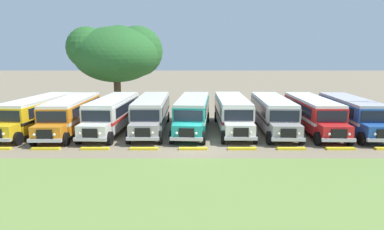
{
  "coord_description": "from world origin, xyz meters",
  "views": [
    {
      "loc": [
        -0.08,
        -23.51,
        6.68
      ],
      "look_at": [
        0.0,
        4.07,
        1.6
      ],
      "focal_mm": 31.38,
      "sensor_mm": 36.0,
      "label": 1
    }
  ],
  "objects_px": {
    "parked_bus_slot_6": "(272,112)",
    "broad_shade_tree": "(117,52)",
    "parked_bus_slot_2": "(112,112)",
    "parked_bus_slot_5": "(231,112)",
    "parked_bus_slot_8": "(350,113)",
    "parked_bus_slot_1": "(70,113)",
    "parked_bus_slot_3": "(151,112)",
    "parked_bus_slot_4": "(192,112)",
    "parked_bus_slot_0": "(36,113)",
    "parked_bus_slot_7": "(311,113)"
  },
  "relations": [
    {
      "from": "parked_bus_slot_7",
      "to": "broad_shade_tree",
      "type": "height_order",
      "value": "broad_shade_tree"
    },
    {
      "from": "parked_bus_slot_0",
      "to": "parked_bus_slot_8",
      "type": "bearing_deg",
      "value": 95.05
    },
    {
      "from": "parked_bus_slot_2",
      "to": "parked_bus_slot_6",
      "type": "height_order",
      "value": "same"
    },
    {
      "from": "parked_bus_slot_2",
      "to": "broad_shade_tree",
      "type": "distance_m",
      "value": 13.27
    },
    {
      "from": "parked_bus_slot_0",
      "to": "parked_bus_slot_4",
      "type": "relative_size",
      "value": 1.0
    },
    {
      "from": "parked_bus_slot_5",
      "to": "broad_shade_tree",
      "type": "height_order",
      "value": "broad_shade_tree"
    },
    {
      "from": "parked_bus_slot_0",
      "to": "parked_bus_slot_7",
      "type": "height_order",
      "value": "same"
    },
    {
      "from": "parked_bus_slot_0",
      "to": "broad_shade_tree",
      "type": "distance_m",
      "value": 14.0
    },
    {
      "from": "parked_bus_slot_0",
      "to": "parked_bus_slot_4",
      "type": "bearing_deg",
      "value": 96.11
    },
    {
      "from": "parked_bus_slot_8",
      "to": "parked_bus_slot_3",
      "type": "bearing_deg",
      "value": -89.0
    },
    {
      "from": "parked_bus_slot_2",
      "to": "parked_bus_slot_5",
      "type": "distance_m",
      "value": 10.54
    },
    {
      "from": "parked_bus_slot_5",
      "to": "parked_bus_slot_0",
      "type": "bearing_deg",
      "value": -88.52
    },
    {
      "from": "parked_bus_slot_5",
      "to": "parked_bus_slot_7",
      "type": "bearing_deg",
      "value": 86.7
    },
    {
      "from": "parked_bus_slot_3",
      "to": "parked_bus_slot_8",
      "type": "xyz_separation_m",
      "value": [
        17.46,
        -0.43,
        0.0
      ]
    },
    {
      "from": "parked_bus_slot_3",
      "to": "parked_bus_slot_4",
      "type": "xyz_separation_m",
      "value": [
        3.65,
        -0.1,
        0.0
      ]
    },
    {
      "from": "parked_bus_slot_6",
      "to": "broad_shade_tree",
      "type": "bearing_deg",
      "value": -125.03
    },
    {
      "from": "parked_bus_slot_0",
      "to": "parked_bus_slot_6",
      "type": "relative_size",
      "value": 1.01
    },
    {
      "from": "parked_bus_slot_3",
      "to": "parked_bus_slot_4",
      "type": "distance_m",
      "value": 3.65
    },
    {
      "from": "parked_bus_slot_1",
      "to": "parked_bus_slot_8",
      "type": "distance_m",
      "value": 24.37
    },
    {
      "from": "parked_bus_slot_1",
      "to": "parked_bus_slot_2",
      "type": "relative_size",
      "value": 0.99
    },
    {
      "from": "parked_bus_slot_7",
      "to": "parked_bus_slot_8",
      "type": "distance_m",
      "value": 3.35
    },
    {
      "from": "parked_bus_slot_2",
      "to": "parked_bus_slot_3",
      "type": "relative_size",
      "value": 1.01
    },
    {
      "from": "parked_bus_slot_0",
      "to": "parked_bus_slot_1",
      "type": "bearing_deg",
      "value": 90.6
    },
    {
      "from": "parked_bus_slot_6",
      "to": "broad_shade_tree",
      "type": "xyz_separation_m",
      "value": [
        -15.96,
        12.06,
        5.23
      ]
    },
    {
      "from": "parked_bus_slot_0",
      "to": "parked_bus_slot_2",
      "type": "distance_m",
      "value": 6.58
    },
    {
      "from": "parked_bus_slot_0",
      "to": "parked_bus_slot_5",
      "type": "bearing_deg",
      "value": 96.48
    },
    {
      "from": "parked_bus_slot_8",
      "to": "parked_bus_slot_0",
      "type": "bearing_deg",
      "value": -87.9
    },
    {
      "from": "parked_bus_slot_3",
      "to": "parked_bus_slot_6",
      "type": "height_order",
      "value": "same"
    },
    {
      "from": "parked_bus_slot_6",
      "to": "parked_bus_slot_0",
      "type": "bearing_deg",
      "value": -87.79
    },
    {
      "from": "parked_bus_slot_4",
      "to": "parked_bus_slot_7",
      "type": "height_order",
      "value": "same"
    },
    {
      "from": "parked_bus_slot_2",
      "to": "parked_bus_slot_8",
      "type": "relative_size",
      "value": 1.0
    },
    {
      "from": "parked_bus_slot_0",
      "to": "parked_bus_slot_3",
      "type": "xyz_separation_m",
      "value": [
        9.97,
        0.29,
        0.0
      ]
    },
    {
      "from": "parked_bus_slot_3",
      "to": "parked_bus_slot_5",
      "type": "distance_m",
      "value": 7.15
    },
    {
      "from": "parked_bus_slot_6",
      "to": "broad_shade_tree",
      "type": "distance_m",
      "value": 20.67
    },
    {
      "from": "parked_bus_slot_2",
      "to": "parked_bus_slot_8",
      "type": "distance_m",
      "value": 20.85
    },
    {
      "from": "parked_bus_slot_8",
      "to": "broad_shade_tree",
      "type": "height_order",
      "value": "broad_shade_tree"
    },
    {
      "from": "parked_bus_slot_8",
      "to": "broad_shade_tree",
      "type": "xyz_separation_m",
      "value": [
        -22.74,
        12.26,
        5.23
      ]
    },
    {
      "from": "parked_bus_slot_4",
      "to": "parked_bus_slot_7",
      "type": "distance_m",
      "value": 10.47
    },
    {
      "from": "parked_bus_slot_5",
      "to": "parked_bus_slot_3",
      "type": "bearing_deg",
      "value": -89.22
    },
    {
      "from": "parked_bus_slot_4",
      "to": "parked_bus_slot_5",
      "type": "height_order",
      "value": "same"
    },
    {
      "from": "parked_bus_slot_2",
      "to": "parked_bus_slot_3",
      "type": "distance_m",
      "value": 3.39
    },
    {
      "from": "broad_shade_tree",
      "to": "parked_bus_slot_8",
      "type": "bearing_deg",
      "value": -28.32
    },
    {
      "from": "parked_bus_slot_6",
      "to": "parked_bus_slot_1",
      "type": "bearing_deg",
      "value": -86.94
    },
    {
      "from": "parked_bus_slot_6",
      "to": "parked_bus_slot_8",
      "type": "distance_m",
      "value": 6.79
    },
    {
      "from": "parked_bus_slot_1",
      "to": "parked_bus_slot_7",
      "type": "relative_size",
      "value": 1.0
    },
    {
      "from": "parked_bus_slot_0",
      "to": "parked_bus_slot_1",
      "type": "relative_size",
      "value": 1.01
    },
    {
      "from": "parked_bus_slot_5",
      "to": "parked_bus_slot_6",
      "type": "relative_size",
      "value": 1.0
    },
    {
      "from": "parked_bus_slot_5",
      "to": "parked_bus_slot_8",
      "type": "height_order",
      "value": "same"
    },
    {
      "from": "parked_bus_slot_1",
      "to": "parked_bus_slot_3",
      "type": "height_order",
      "value": "same"
    },
    {
      "from": "parked_bus_slot_5",
      "to": "parked_bus_slot_6",
      "type": "bearing_deg",
      "value": 85.72
    }
  ]
}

